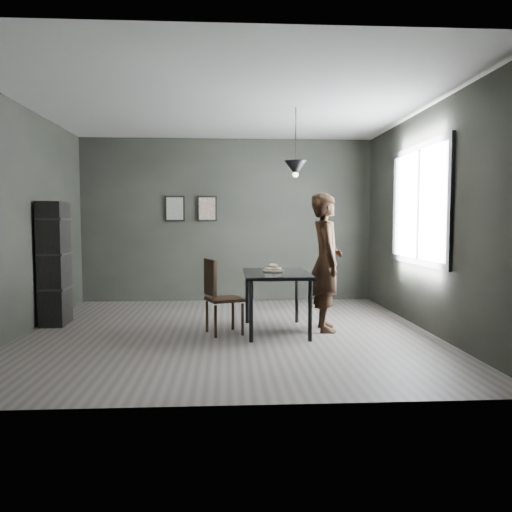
{
  "coord_description": "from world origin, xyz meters",
  "views": [
    {
      "loc": [
        -0.02,
        -6.17,
        1.39
      ],
      "look_at": [
        0.35,
        0.05,
        0.95
      ],
      "focal_mm": 35.0,
      "sensor_mm": 36.0,
      "label": 1
    }
  ],
  "objects": [
    {
      "name": "shelf_unit",
      "position": [
        -2.32,
        0.62,
        0.82
      ],
      "size": [
        0.34,
        0.56,
        1.64
      ],
      "primitive_type": "cube",
      "rotation": [
        0.0,
        0.0,
        0.05
      ],
      "color": "black",
      "rests_on": "ground"
    },
    {
      "name": "ceiling",
      "position": [
        0.0,
        0.0,
        2.8
      ],
      "size": [
        5.0,
        5.0,
        0.02
      ],
      "color": "silver",
      "rests_on": "ground"
    },
    {
      "name": "framed_print_left",
      "position": [
        -0.9,
        2.47,
        1.6
      ],
      "size": [
        0.34,
        0.04,
        0.44
      ],
      "color": "black",
      "rests_on": "ground"
    },
    {
      "name": "woman",
      "position": [
        1.24,
        0.04,
        0.87
      ],
      "size": [
        0.44,
        0.65,
        1.74
      ],
      "primitive_type": "imported",
      "rotation": [
        0.0,
        0.0,
        1.54
      ],
      "color": "black",
      "rests_on": "ground"
    },
    {
      "name": "framed_print_right",
      "position": [
        -0.35,
        2.47,
        1.6
      ],
      "size": [
        0.34,
        0.04,
        0.44
      ],
      "color": "black",
      "rests_on": "ground"
    },
    {
      "name": "white_plate",
      "position": [
        0.57,
        0.06,
        0.76
      ],
      "size": [
        0.23,
        0.23,
        0.01
      ],
      "primitive_type": "cylinder",
      "color": "silver",
      "rests_on": "cafe_table"
    },
    {
      "name": "back_wall",
      "position": [
        0.0,
        2.5,
        1.4
      ],
      "size": [
        5.0,
        0.1,
        2.8
      ],
      "primitive_type": "cube",
      "color": "black",
      "rests_on": "ground"
    },
    {
      "name": "wood_chair",
      "position": [
        -0.12,
        -0.12,
        0.53
      ],
      "size": [
        0.51,
        0.51,
        0.93
      ],
      "rotation": [
        0.0,
        0.0,
        0.34
      ],
      "color": "black",
      "rests_on": "ground"
    },
    {
      "name": "window_assembly",
      "position": [
        2.47,
        0.2,
        1.6
      ],
      "size": [
        0.04,
        1.96,
        1.56
      ],
      "color": "white",
      "rests_on": "ground"
    },
    {
      "name": "donut_pile",
      "position": [
        0.57,
        0.06,
        0.79
      ],
      "size": [
        0.22,
        0.22,
        0.09
      ],
      "rotation": [
        0.0,
        0.0,
        0.37
      ],
      "color": "beige",
      "rests_on": "white_plate"
    },
    {
      "name": "ground",
      "position": [
        0.0,
        0.0,
        0.0
      ],
      "size": [
        5.0,
        5.0,
        0.0
      ],
      "primitive_type": "plane",
      "color": "#393431",
      "rests_on": "ground"
    },
    {
      "name": "cafe_table",
      "position": [
        0.6,
        0.0,
        0.67
      ],
      "size": [
        0.8,
        1.2,
        0.75
      ],
      "color": "black",
      "rests_on": "ground"
    },
    {
      "name": "pendant_lamp",
      "position": [
        0.85,
        0.1,
        2.05
      ],
      "size": [
        0.28,
        0.28,
        0.86
      ],
      "color": "black",
      "rests_on": "ground"
    }
  ]
}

